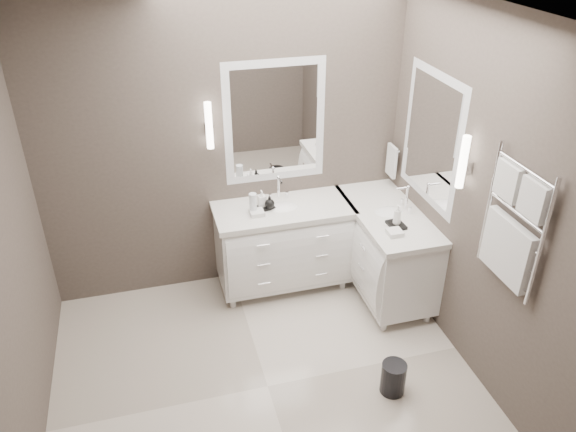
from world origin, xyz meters
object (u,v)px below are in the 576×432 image
object	(u,v)px
vanity_back	(283,241)
towel_ladder	(512,230)
vanity_right	(385,246)
waste_bin	(393,378)

from	to	relation	value
vanity_back	towel_ladder	distance (m)	2.16
vanity_right	vanity_back	bearing A→B (deg)	159.62
towel_ladder	waste_bin	xyz separation A→B (m)	(-0.65, 0.11, -1.26)
vanity_back	waste_bin	bearing A→B (deg)	-73.43
vanity_right	towel_ladder	world-z (taller)	towel_ladder
vanity_right	towel_ladder	bearing A→B (deg)	-80.16
vanity_right	waste_bin	world-z (taller)	vanity_right
vanity_right	waste_bin	xyz separation A→B (m)	(-0.43, -1.19, -0.35)
towel_ladder	vanity_back	bearing A→B (deg)	124.10
towel_ladder	waste_bin	bearing A→B (deg)	170.17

